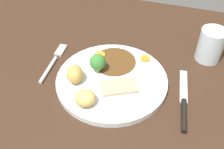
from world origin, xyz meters
TOP-DOWN VIEW (x-y plane):
  - dining_table at (0.00, 0.00)cm, footprint 120.00×84.00cm
  - dinner_plate at (-2.49, 0.18)cm, footprint 26.27×26.27cm
  - gravy_pool at (-3.66, 5.83)cm, footprint 10.76×10.76cm
  - meat_slice_main at (-0.39, -2.56)cm, footprint 9.29×7.82cm
  - roast_potato_left at (-10.32, -3.30)cm, footprint 5.03×5.62cm
  - roast_potato_right at (-5.49, -9.08)cm, footprint 5.59×5.48cm
  - carrot_coin_front at (3.52, 9.06)cm, footprint 2.46×2.46cm
  - carrot_coin_back at (-7.90, 6.83)cm, footprint 2.82×2.82cm
  - broccoli_floret at (-6.43, 1.42)cm, footprint 3.84×3.84cm
  - fork at (-19.03, 2.49)cm, footprint 2.37×15.31cm
  - knife at (14.67, -1.99)cm, footprint 3.56×18.54cm
  - water_glass at (18.67, 16.11)cm, footprint 6.42×6.42cm

SIDE VIEW (x-z plane):
  - dining_table at x=0.00cm, z-range 0.00..3.60cm
  - fork at x=-19.03cm, z-range 3.54..4.44cm
  - knife at x=14.67cm, z-range 3.45..4.65cm
  - dinner_plate at x=-2.49cm, z-range 3.60..5.00cm
  - gravy_pool at x=-3.66cm, z-range 5.00..5.30cm
  - carrot_coin_front at x=3.52cm, z-range 5.00..5.51cm
  - carrot_coin_back at x=-7.90cm, z-range 5.00..5.59cm
  - meat_slice_main at x=-0.39cm, z-range 5.00..5.80cm
  - roast_potato_right at x=-5.49cm, z-range 5.00..8.40cm
  - roast_potato_left at x=-10.32cm, z-range 5.00..9.05cm
  - broccoli_floret at x=-6.43cm, z-range 5.38..10.14cm
  - water_glass at x=18.67cm, z-range 3.60..12.22cm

